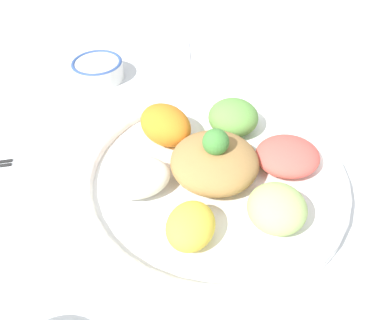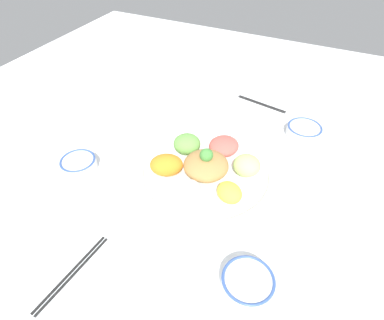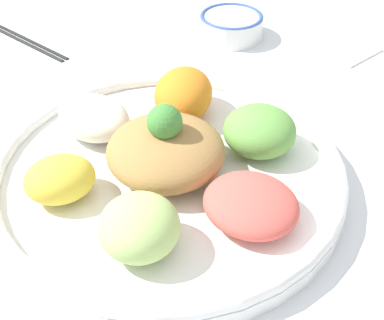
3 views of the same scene
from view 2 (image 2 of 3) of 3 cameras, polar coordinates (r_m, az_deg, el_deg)
name	(u,v)px [view 2 (image 2 of 3)]	position (r m, az deg, el deg)	size (l,w,h in m)	color
ground_plane	(204,180)	(0.99, 2.07, -3.56)	(2.40, 2.40, 0.00)	white
salad_platter	(206,170)	(0.98, 2.45, -1.81)	(0.42, 0.42, 0.11)	white
sauce_bowl_red	(79,164)	(1.07, -19.49, -0.68)	(0.11, 0.11, 0.04)	white
rice_bowl_blue	(304,131)	(1.20, 19.28, 4.92)	(0.12, 0.12, 0.04)	white
sauce_bowl_dark	(247,283)	(0.77, 9.83, -20.79)	(0.12, 0.12, 0.05)	white
chopsticks_pair_near	(72,273)	(0.85, -20.56, -18.25)	(0.23, 0.04, 0.01)	black
chopsticks_pair_far	(262,103)	(1.35, 12.26, 9.79)	(0.06, 0.21, 0.01)	black
serving_spoon_main	(363,233)	(0.97, 28.17, -11.37)	(0.06, 0.12, 0.01)	silver
serving_spoon_extra	(114,131)	(1.20, -13.62, 5.05)	(0.06, 0.14, 0.01)	silver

